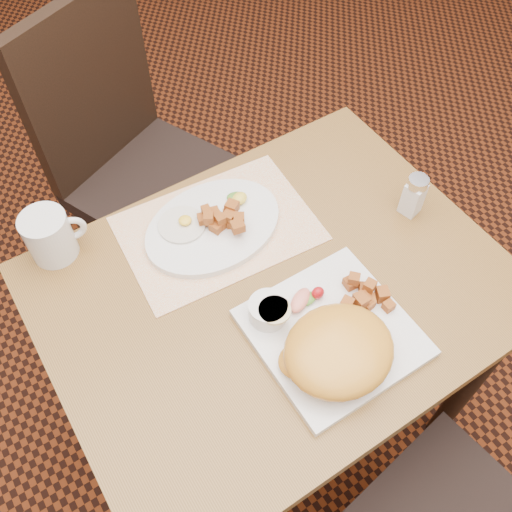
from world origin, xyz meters
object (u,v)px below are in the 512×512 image
at_px(chair_far, 133,153).
at_px(salt_shaker, 414,195).
at_px(plate_square, 332,333).
at_px(coffee_mug, 50,236).
at_px(plate_oval, 213,226).
at_px(table, 275,313).

bearing_deg(chair_far, salt_shaker, 94.17).
xyz_separation_m(chair_far, salt_shaker, (0.37, -0.70, 0.26)).
bearing_deg(plate_square, coffee_mug, 127.98).
height_order(salt_shaker, coffee_mug, coffee_mug).
height_order(plate_oval, coffee_mug, coffee_mug).
xyz_separation_m(table, salt_shaker, (0.35, 0.01, 0.16)).
distance_m(plate_square, coffee_mug, 0.59).
height_order(table, plate_oval, plate_oval).
distance_m(chair_far, plate_oval, 0.56).
bearing_deg(coffee_mug, plate_square, -52.02).
height_order(chair_far, coffee_mug, chair_far).
relative_size(table, plate_square, 3.21).
xyz_separation_m(table, chair_far, (-0.01, 0.71, -0.10)).
xyz_separation_m(salt_shaker, coffee_mug, (-0.69, 0.31, 0.00)).
bearing_deg(plate_square, plate_oval, 100.13).
relative_size(table, chair_far, 0.93).
relative_size(table, plate_oval, 2.96).
height_order(chair_far, salt_shaker, chair_far).
bearing_deg(plate_oval, coffee_mug, 157.41).
relative_size(chair_far, coffee_mug, 7.88).
distance_m(salt_shaker, coffee_mug, 0.75).
relative_size(table, coffee_mug, 7.31).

